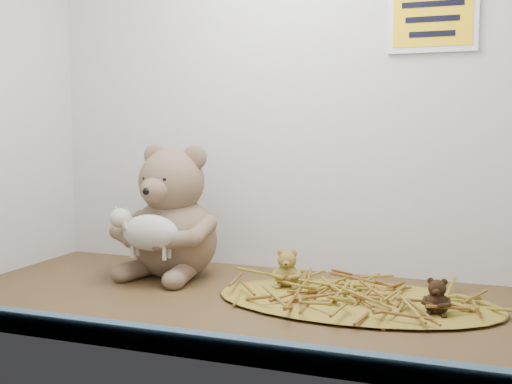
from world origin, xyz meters
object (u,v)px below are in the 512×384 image
(main_teddy, at_px, (174,210))
(mini_teddy_brown, at_px, (437,295))
(mini_teddy_tan, at_px, (287,267))
(toy_lamb, at_px, (150,233))

(main_teddy, xyz_separation_m, mini_teddy_brown, (0.57, -0.13, -0.10))
(mini_teddy_tan, distance_m, mini_teddy_brown, 0.31)
(main_teddy, xyz_separation_m, mini_teddy_tan, (0.27, -0.04, -0.10))
(toy_lamb, xyz_separation_m, mini_teddy_tan, (0.27, 0.07, -0.06))
(toy_lamb, distance_m, mini_teddy_brown, 0.58)
(main_teddy, height_order, toy_lamb, main_teddy)
(toy_lamb, bearing_deg, mini_teddy_brown, -2.30)
(main_teddy, relative_size, mini_teddy_tan, 3.88)
(main_teddy, distance_m, mini_teddy_brown, 0.60)
(mini_teddy_brown, bearing_deg, main_teddy, 167.64)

